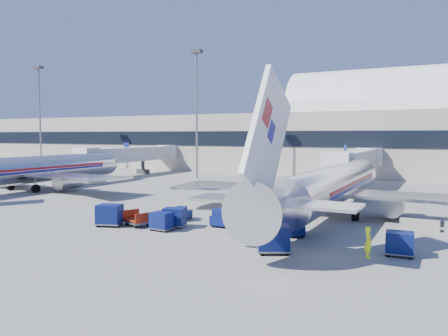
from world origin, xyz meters
The scene contains 19 objects.
ground centered at (0.00, 0.00, 0.00)m, with size 260.00×260.00×0.00m, color gray.
terminal centered at (-13.60, 55.96, 7.52)m, with size 170.00×28.15×21.00m.
airliner_main centered at (10.00, 4.51, 2.93)m, with size 32.00×37.26×12.07m.
airliner_mid centered at (-32.00, 4.51, 2.93)m, with size 32.00×37.26×12.07m.
jetbridge_near centered at (7.60, 30.81, 3.93)m, with size 4.40×27.50×6.25m.
jetbridge_mid centered at (-34.40, 30.81, 3.93)m, with size 4.40×27.50×6.25m.
mast_far_west centered at (-60.00, 30.00, 14.79)m, with size 2.00×1.20×22.60m.
mast_west centered at (-20.00, 30.00, 14.79)m, with size 2.00×1.20×22.60m.
barrier_near centered at (18.00, 2.00, 0.45)m, with size 3.00×0.55×0.90m, color #9E9E96.
tug_lead centered at (3.25, -4.35, 0.70)m, with size 2.37×1.20×1.54m.
tug_right centered at (9.36, -4.35, 0.69)m, with size 2.30×2.58×1.52m.
tug_left centered at (-1.52, -3.35, 0.60)m, with size 1.27×2.14×1.32m.
cart_train_a centered at (-0.44, -6.31, 0.87)m, with size 2.14×1.82×1.64m.
cart_train_b centered at (-0.68, -7.83, 0.80)m, with size 1.74×1.35×1.50m.
cart_train_c centered at (-5.62, -8.44, 0.99)m, with size 2.51×2.20×1.85m.
cart_solo_near centered at (9.88, -10.01, 1.00)m, with size 2.62×2.41×1.87m.
cart_solo_far centered at (17.33, -6.88, 0.84)m, with size 1.89×1.50×1.57m.
cart_open_red centered at (-3.53, -7.32, 0.45)m, with size 2.80×2.42×0.63m.
ramp_worker centered at (15.59, -8.22, 0.99)m, with size 0.72×0.48×1.99m, color #B9D516.
Camera 1 is at (20.01, -36.60, 7.82)m, focal length 35.00 mm.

